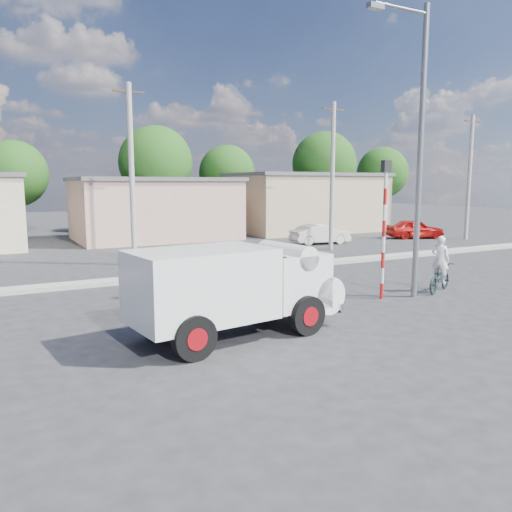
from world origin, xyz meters
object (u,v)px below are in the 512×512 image
bicycle (439,278)px  cyclist (440,268)px  truck (239,286)px  car_red (415,229)px  traffic_pole (384,218)px  streetlight (417,141)px  car_cream (320,234)px

bicycle → cyclist: bearing=-0.0°
truck → car_red: 24.37m
truck → traffic_pole: bearing=5.8°
cyclist → truck: bearing=74.5°
cyclist → streetlight: 4.42m
truck → cyclist: (8.19, 1.21, -0.40)m
cyclist → car_red: size_ratio=0.43×
car_cream → cyclist: bearing=167.1°
car_red → streetlight: size_ratio=0.42×
car_red → streetlight: 19.03m
car_cream → truck: bearing=144.2°
bicycle → cyclist: 0.33m
cyclist → car_cream: (4.35, 13.05, -0.20)m
car_cream → streetlight: (-5.86, -13.23, 4.36)m
car_red → cyclist: bearing=157.1°
cyclist → car_red: bearing=-66.9°
streetlight → bicycle: bearing=6.9°
truck → streetlight: size_ratio=0.61×
bicycle → car_cream: size_ratio=0.49×
car_red → streetlight: (-13.35, -12.85, 4.32)m
traffic_pole → streetlight: streetlight is taller
cyclist → streetlight: (-1.51, -0.18, 4.15)m
truck → car_cream: truck is taller
cyclist → car_cream: 13.75m
bicycle → car_red: car_red is taller
cyclist → car_red: 17.34m
car_cream → traffic_pole: 14.74m
truck → traffic_pole: (5.73, 1.32, 1.39)m
traffic_pole → streetlight: 2.56m
cyclist → car_cream: bearing=-42.3°
truck → traffic_pole: size_ratio=1.26×
traffic_pole → cyclist: bearing=-2.7°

